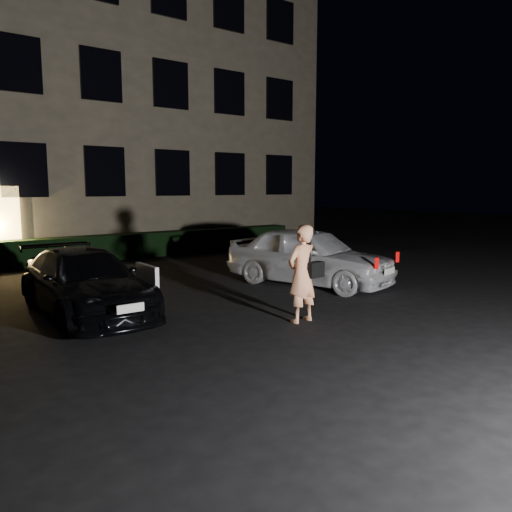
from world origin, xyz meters
TOP-DOWN VIEW (x-y plane):
  - ground at (0.00, 0.00)m, footprint 80.00×80.00m
  - building at (-0.00, 14.99)m, footprint 20.00×8.11m
  - hedge at (0.00, 10.50)m, footprint 15.00×0.70m
  - sedan at (-3.24, 3.57)m, footprint 1.88×4.41m
  - hatch at (2.27, 3.11)m, footprint 2.90×4.66m
  - man at (-0.28, 0.57)m, footprint 0.77×0.49m

SIDE VIEW (x-z plane):
  - ground at x=0.00m, z-range 0.00..0.00m
  - hedge at x=0.00m, z-range 0.00..0.85m
  - sedan at x=-3.24m, z-range 0.00..1.25m
  - hatch at x=2.27m, z-range 0.00..1.48m
  - man at x=-0.28m, z-range 0.00..1.79m
  - building at x=0.00m, z-range 0.00..12.00m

